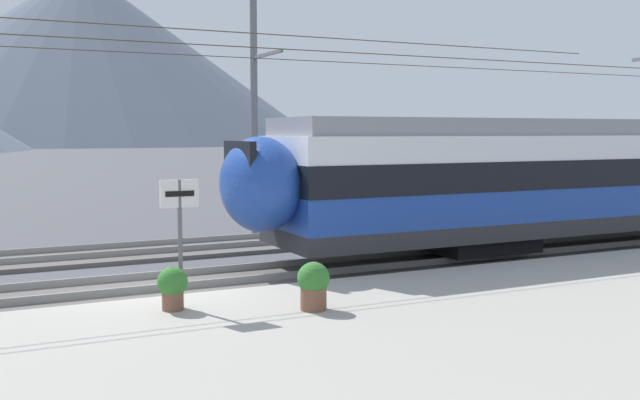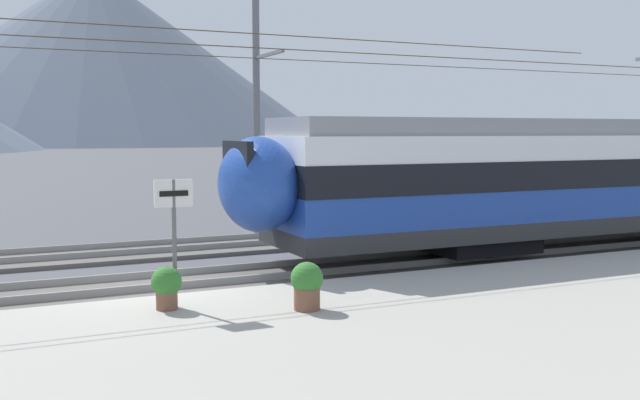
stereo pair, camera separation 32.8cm
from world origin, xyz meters
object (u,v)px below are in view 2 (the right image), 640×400
at_px(platform_sign, 174,214).
at_px(potted_plant_by_shelter, 307,283).
at_px(catenary_mast_far_side, 258,110).
at_px(potted_plant_platform_edge, 167,285).

bearing_deg(platform_sign, potted_plant_by_shelter, -29.59).
distance_m(platform_sign, potted_plant_by_shelter, 2.70).
bearing_deg(catenary_mast_far_side, potted_plant_by_shelter, -105.86).
distance_m(potted_plant_platform_edge, potted_plant_by_shelter, 2.52).
xyz_separation_m(platform_sign, potted_plant_by_shelter, (2.10, -1.19, -1.22)).
bearing_deg(potted_plant_by_shelter, platform_sign, 150.41).
xyz_separation_m(platform_sign, potted_plant_platform_edge, (-0.18, -0.10, -1.26)).
height_order(catenary_mast_far_side, potted_plant_platform_edge, catenary_mast_far_side).
height_order(catenary_mast_far_side, potted_plant_by_shelter, catenary_mast_far_side).
xyz_separation_m(catenary_mast_far_side, potted_plant_by_shelter, (-3.19, -11.24, -3.41)).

